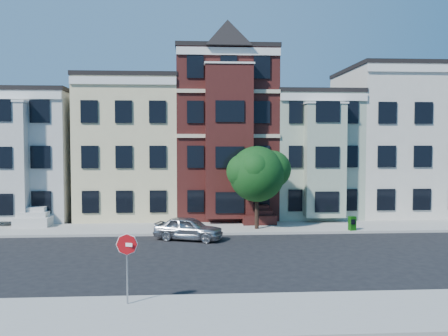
{
  "coord_description": "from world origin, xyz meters",
  "views": [
    {
      "loc": [
        -2.56,
        -23.59,
        5.6
      ],
      "look_at": [
        -0.78,
        3.03,
        4.2
      ],
      "focal_mm": 40.0,
      "sensor_mm": 36.0,
      "label": 1
    }
  ],
  "objects": [
    {
      "name": "house_cream",
      "position": [
        13.5,
        14.5,
        5.5
      ],
      "size": [
        8.0,
        9.0,
        11.0
      ],
      "primitive_type": "cube",
      "color": "beige",
      "rests_on": "ground"
    },
    {
      "name": "far_sidewalk",
      "position": [
        0.0,
        8.0,
        0.07
      ],
      "size": [
        60.0,
        4.0,
        0.15
      ],
      "primitive_type": "cube",
      "color": "#9E9B93",
      "rests_on": "ground"
    },
    {
      "name": "street_tree",
      "position": [
        1.57,
        7.28,
        3.36
      ],
      "size": [
        6.95,
        6.95,
        6.41
      ],
      "primitive_type": null,
      "rotation": [
        0.0,
        0.0,
        -0.31
      ],
      "color": "#104912",
      "rests_on": "far_sidewalk"
    },
    {
      "name": "house_green",
      "position": [
        6.5,
        14.5,
        4.5
      ],
      "size": [
        6.0,
        9.0,
        9.0
      ],
      "primitive_type": "cube",
      "color": "#98A990",
      "rests_on": "ground"
    },
    {
      "name": "newspaper_box",
      "position": [
        7.36,
        6.3,
        0.58
      ],
      "size": [
        0.46,
        0.43,
        0.86
      ],
      "primitive_type": "cube",
      "rotation": [
        0.0,
        0.0,
        0.25
      ],
      "color": "#104F0B",
      "rests_on": "far_sidewalk"
    },
    {
      "name": "near_sidewalk",
      "position": [
        0.0,
        -8.0,
        0.07
      ],
      "size": [
        60.0,
        4.0,
        0.15
      ],
      "primitive_type": "cube",
      "color": "#9E9B93",
      "rests_on": "ground"
    },
    {
      "name": "house_brown",
      "position": [
        0.0,
        14.5,
        6.0
      ],
      "size": [
        7.0,
        9.0,
        12.0
      ],
      "primitive_type": "cube",
      "color": "#3A1412",
      "rests_on": "ground"
    },
    {
      "name": "stop_sign",
      "position": [
        -4.7,
        -6.9,
        1.5
      ],
      "size": [
        0.72,
        0.4,
        2.7
      ],
      "primitive_type": null,
      "rotation": [
        0.0,
        0.0,
        -0.43
      ],
      "color": "#A10C11",
      "rests_on": "near_sidewalk"
    },
    {
      "name": "ground",
      "position": [
        0.0,
        0.0,
        0.0
      ],
      "size": [
        120.0,
        120.0,
        0.0
      ],
      "primitive_type": "plane",
      "color": "black"
    },
    {
      "name": "house_yellow",
      "position": [
        -7.0,
        14.5,
        5.0
      ],
      "size": [
        7.0,
        9.0,
        10.0
      ],
      "primitive_type": "cube",
      "color": "beige",
      "rests_on": "ground"
    },
    {
      "name": "parked_car",
      "position": [
        -2.7,
        4.7,
        0.67
      ],
      "size": [
        4.24,
        2.8,
        1.34
      ],
      "primitive_type": "imported",
      "rotation": [
        0.0,
        0.0,
        1.23
      ],
      "color": "#A9ABB1",
      "rests_on": "ground"
    },
    {
      "name": "house_white",
      "position": [
        -15.0,
        14.5,
        4.5
      ],
      "size": [
        8.0,
        9.0,
        9.0
      ],
      "primitive_type": "cube",
      "color": "beige",
      "rests_on": "ground"
    }
  ]
}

